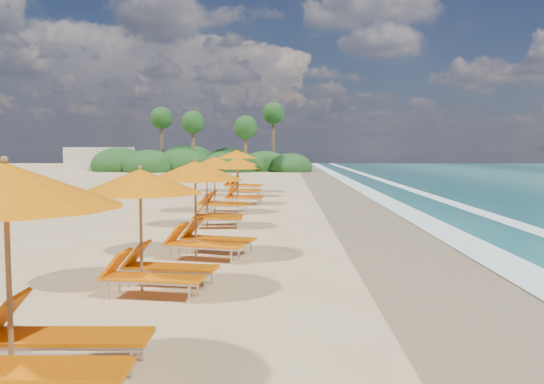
% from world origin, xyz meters
% --- Properties ---
extents(ground, '(160.00, 160.00, 0.00)m').
position_xyz_m(ground, '(0.00, 0.00, 0.00)').
color(ground, '#D6B97D').
rests_on(ground, ground).
extents(wet_sand, '(4.00, 160.00, 0.01)m').
position_xyz_m(wet_sand, '(4.00, 0.00, 0.01)').
color(wet_sand, '#8A7152').
rests_on(wet_sand, ground).
extents(surf_foam, '(4.00, 160.00, 0.01)m').
position_xyz_m(surf_foam, '(6.70, 0.00, 0.03)').
color(surf_foam, white).
rests_on(surf_foam, ground).
extents(station_1, '(2.80, 2.59, 2.57)m').
position_xyz_m(station_1, '(-2.38, -12.47, 1.44)').
color(station_1, olive).
rests_on(station_1, ground).
extents(station_2, '(2.75, 2.61, 2.34)m').
position_xyz_m(station_2, '(-2.04, -8.32, 1.31)').
color(station_2, olive).
rests_on(station_2, ground).
extents(station_3, '(2.99, 2.89, 2.41)m').
position_xyz_m(station_3, '(-1.57, -4.99, 1.35)').
color(station_3, olive).
rests_on(station_3, ground).
extents(station_4, '(2.36, 2.19, 2.14)m').
position_xyz_m(station_4, '(-2.03, 0.15, 1.20)').
color(station_4, olive).
rests_on(station_4, ground).
extents(station_5, '(2.79, 2.65, 2.37)m').
position_xyz_m(station_5, '(-2.30, 4.35, 1.33)').
color(station_5, olive).
rests_on(station_5, ground).
extents(station_6, '(2.47, 2.32, 2.18)m').
position_xyz_m(station_6, '(-1.69, 7.84, 1.22)').
color(station_6, olive).
rests_on(station_6, ground).
extents(station_7, '(2.49, 2.33, 2.21)m').
position_xyz_m(station_7, '(-2.00, 12.11, 1.24)').
color(station_7, olive).
rests_on(station_7, ground).
extents(station_8, '(3.28, 3.18, 2.63)m').
position_xyz_m(station_8, '(-2.34, 15.37, 1.47)').
color(station_8, olive).
rests_on(station_8, ground).
extents(treeline, '(25.80, 8.80, 9.74)m').
position_xyz_m(treeline, '(-9.94, 45.51, 1.00)').
color(treeline, '#163D14').
rests_on(treeline, ground).
extents(beach_building, '(7.00, 5.00, 2.80)m').
position_xyz_m(beach_building, '(-22.00, 48.00, 1.40)').
color(beach_building, beige).
rests_on(beach_building, ground).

